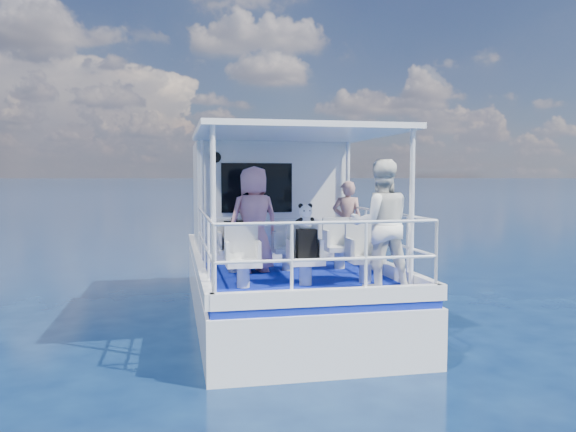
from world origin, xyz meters
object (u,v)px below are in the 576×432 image
at_px(passenger_stbd_aft, 381,224).
at_px(panda, 305,216).
at_px(passenger_port_fwd, 254,219).
at_px(backpack_center, 307,244).

relative_size(passenger_stbd_aft, panda, 4.92).
bearing_deg(passenger_port_fwd, backpack_center, 102.04).
bearing_deg(backpack_center, passenger_stbd_aft, -26.82).
height_order(passenger_port_fwd, panda, passenger_port_fwd).
height_order(passenger_stbd_aft, backpack_center, passenger_stbd_aft).
distance_m(passenger_port_fwd, backpack_center, 1.37).
xyz_separation_m(passenger_port_fwd, passenger_stbd_aft, (1.53, -1.68, 0.03)).
bearing_deg(passenger_stbd_aft, passenger_port_fwd, -40.81).
bearing_deg(panda, backpack_center, -66.22).
xyz_separation_m(passenger_stbd_aft, panda, (-0.95, 0.50, 0.09)).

